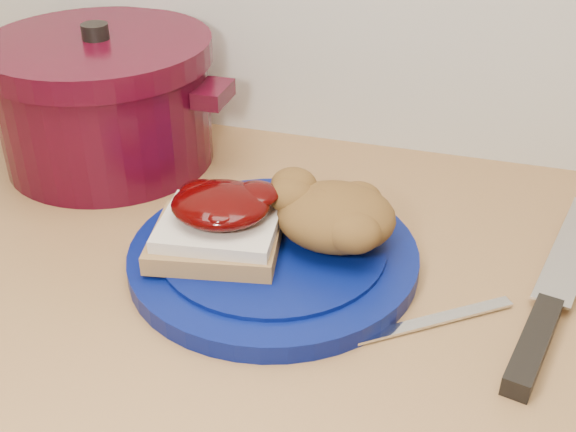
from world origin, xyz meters
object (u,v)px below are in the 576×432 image
(chef_knife, at_px, (545,315))
(pepper_grinder, at_px, (58,111))
(plate, at_px, (273,257))
(butter_knife, at_px, (429,321))
(dutch_oven, at_px, (105,100))

(chef_knife, xyz_separation_m, pepper_grinder, (-0.63, 0.19, 0.05))
(plate, relative_size, pepper_grinder, 2.62)
(butter_knife, height_order, dutch_oven, dutch_oven)
(butter_knife, distance_m, pepper_grinder, 0.57)
(chef_knife, distance_m, dutch_oven, 0.59)
(butter_knife, height_order, pepper_grinder, pepper_grinder)
(butter_knife, bearing_deg, pepper_grinder, 120.61)
(butter_knife, distance_m, dutch_oven, 0.51)
(plate, bearing_deg, chef_knife, -3.72)
(plate, bearing_deg, dutch_oven, 148.50)
(chef_knife, relative_size, dutch_oven, 1.03)
(chef_knife, distance_m, pepper_grinder, 0.65)
(plate, height_order, pepper_grinder, pepper_grinder)
(dutch_oven, distance_m, pepper_grinder, 0.08)
(plate, distance_m, chef_knife, 0.27)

